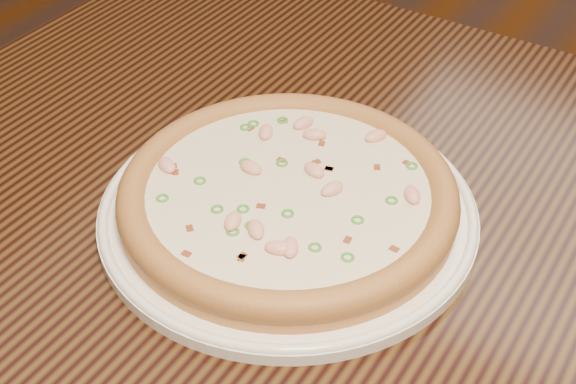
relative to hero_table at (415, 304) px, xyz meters
The scene contains 3 objects.
hero_table is the anchor object (origin of this frame).
plate 0.17m from the hero_table, 157.38° to the right, with size 0.36×0.36×0.02m.
pizza 0.18m from the hero_table, 157.41° to the right, with size 0.32×0.32×0.03m.
Camera 1 is at (0.52, -0.78, 1.25)m, focal length 50.00 mm.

